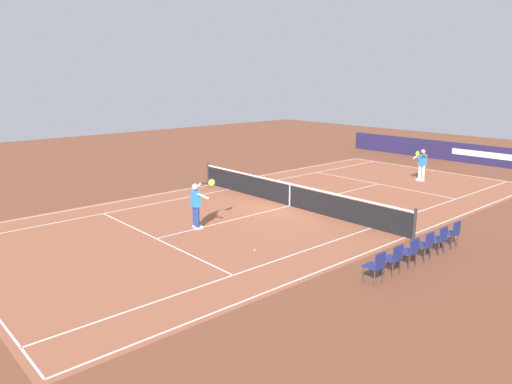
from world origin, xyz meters
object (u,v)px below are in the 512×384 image
spectator_chair_3 (410,250)px  spectator_chair_2 (425,244)px  tennis_net (290,195)px  spectator_chair_5 (376,265)px  spectator_chair_0 (453,232)px  tennis_player_far (422,163)px  spectator_chair_4 (394,257)px  tennis_player_near (196,203)px  tennis_ball (255,250)px  spectator_chair_1 (439,238)px

spectator_chair_3 → spectator_chair_2: bearing=180.0°
tennis_net → spectator_chair_5: size_ratio=13.30×
spectator_chair_0 → spectator_chair_3: 2.48m
tennis_player_far → spectator_chair_4: tennis_player_far is taller
tennis_net → tennis_player_near: tennis_player_near is taller
tennis_net → tennis_ball: tennis_net is taller
tennis_player_near → spectator_chair_0: bearing=124.7°
tennis_player_near → spectator_chair_0: (-4.90, 7.07, -0.41)m
tennis_net → spectator_chair_2: bearing=78.3°
tennis_player_near → tennis_ball: tennis_player_near is taller
tennis_player_far → spectator_chair_0: 10.46m
spectator_chair_0 → spectator_chair_3: size_ratio=1.00×
tennis_net → spectator_chair_4: size_ratio=13.30×
tennis_player_far → spectator_chair_5: 14.04m
tennis_net → spectator_chair_5: 8.04m
spectator_chair_0 → spectator_chair_4: 3.31m
tennis_net → spectator_chair_1: 7.04m
tennis_player_near → spectator_chair_1: tennis_player_near is taller
tennis_ball → tennis_player_near: bearing=-90.4°
spectator_chair_1 → spectator_chair_4: bearing=0.0°
tennis_player_far → spectator_chair_3: size_ratio=1.93×
spectator_chair_1 → tennis_net: bearing=-95.1°
spectator_chair_3 → spectator_chair_4: (0.83, 0.00, 0.00)m
tennis_net → tennis_player_far: tennis_player_far is taller
spectator_chair_0 → spectator_chair_1: same height
tennis_player_near → spectator_chair_3: bearing=108.9°
tennis_player_far → spectator_chair_0: size_ratio=1.93×
tennis_ball → tennis_net: bearing=-146.7°
spectator_chair_2 → spectator_chair_3: (0.83, 0.00, 0.00)m
tennis_net → spectator_chair_2: 7.16m
spectator_chair_5 → tennis_net: bearing=-119.3°
tennis_net → tennis_ball: size_ratio=177.27×
spectator_chair_0 → spectator_chair_2: 1.65m
spectator_chair_1 → spectator_chair_5: 3.31m
spectator_chair_2 → spectator_chair_4: same height
tennis_player_near → spectator_chair_3: tennis_player_near is taller
spectator_chair_0 → spectator_chair_4: same height
tennis_player_far → tennis_ball: tennis_player_far is taller
spectator_chair_3 → spectator_chair_4: same height
spectator_chair_3 → spectator_chair_5: 1.65m
tennis_net → tennis_player_far: size_ratio=6.89×
tennis_net → tennis_player_near: size_ratio=6.89×
spectator_chair_0 → spectator_chair_2: same height
tennis_net → spectator_chair_5: tennis_net is taller
tennis_player_near → spectator_chair_2: 7.79m
tennis_player_near → spectator_chair_4: 7.26m
tennis_player_near → spectator_chair_5: bearing=96.2°
tennis_player_near → spectator_chair_0: size_ratio=1.93×
tennis_ball → spectator_chair_3: bearing=121.9°
spectator_chair_1 → spectator_chair_4: same height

